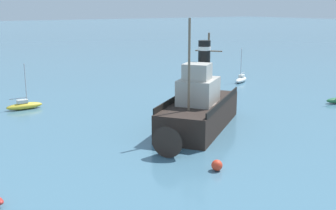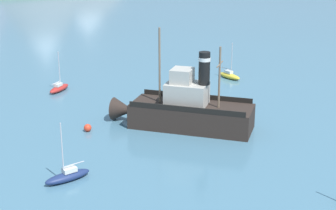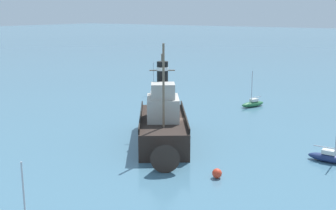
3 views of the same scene
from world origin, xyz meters
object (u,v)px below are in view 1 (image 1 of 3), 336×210
at_px(sailboat_yellow, 24,105).
at_px(mooring_buoy, 217,165).
at_px(old_tugboat, 198,110).
at_px(sailboat_white, 241,79).

bearing_deg(sailboat_yellow, mooring_buoy, -166.74).
relative_size(old_tugboat, mooring_buoy, 18.04).
relative_size(sailboat_yellow, mooring_buoy, 6.47).
bearing_deg(sailboat_yellow, old_tugboat, -146.84).
distance_m(old_tugboat, sailboat_white, 25.45).
distance_m(sailboat_yellow, mooring_buoy, 25.47).
bearing_deg(old_tugboat, mooring_buoy, 149.83).
bearing_deg(mooring_buoy, old_tugboat, -30.17).
distance_m(sailboat_white, mooring_buoy, 34.59).
bearing_deg(mooring_buoy, sailboat_yellow, 13.26).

